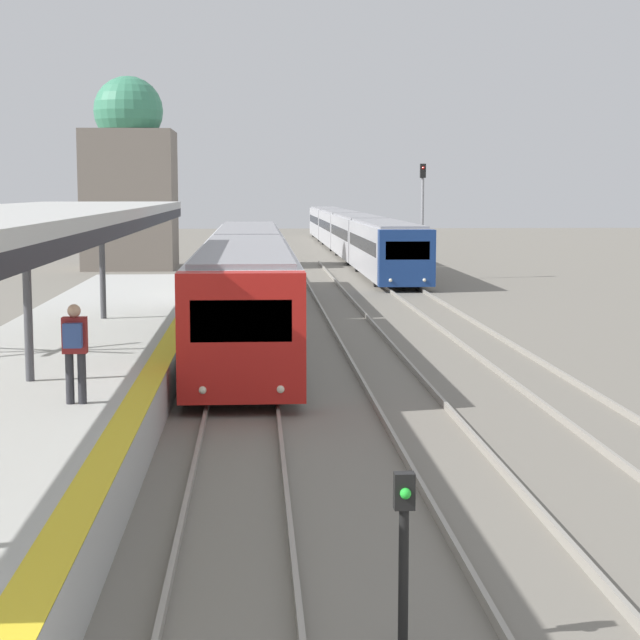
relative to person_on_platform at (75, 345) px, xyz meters
name	(u,v)px	position (x,y,z in m)	size (l,w,h in m)	color
platform_canopy	(27,215)	(-1.17, 2.25, 2.08)	(4.00, 24.36, 3.19)	beige
person_on_platform	(75,345)	(0.00, 0.00, 0.00)	(0.40, 0.40, 1.66)	#2D2D33
train_near	(247,274)	(2.70, 18.43, -0.27)	(2.57, 30.53, 2.99)	red
train_far	(348,231)	(9.61, 58.11, -0.33)	(2.50, 59.21, 2.88)	navy
signal_post_near	(404,540)	(4.40, -7.69, -0.83)	(0.20, 0.21, 1.78)	black
signal_mast_far	(422,208)	(11.34, 35.51, 1.64)	(0.28, 0.29, 5.78)	gray
distant_domed_building	(130,180)	(-4.11, 44.22, 3.12)	(5.08, 5.08, 10.86)	slate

